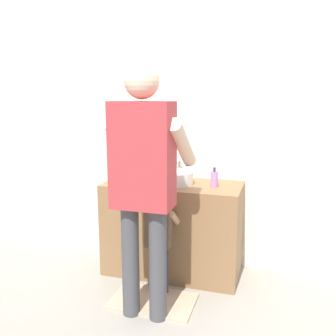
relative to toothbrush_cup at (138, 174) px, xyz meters
The scene contains 10 objects.
ground_plane 1.00m from the toothbrush_cup, 45.32° to the right, with size 14.00×14.00×0.00m, color #9E998E.
back_wall 0.65m from the toothbrush_cup, 37.57° to the left, with size 4.40×0.08×2.70m.
vanity_cabinet 0.58m from the toothbrush_cup, ahead, with size 1.18×0.54×0.81m, color olive.
sink_basin 0.36m from the toothbrush_cup, 11.70° to the right, with size 0.35×0.35×0.11m.
faucet 0.38m from the toothbrush_cup, 22.21° to the left, with size 0.18×0.14×0.18m.
toothbrush_cup is the anchor object (origin of this frame).
soap_bottle 0.71m from the toothbrush_cup, ahead, with size 0.06×0.06×0.16m.
bath_mat 1.10m from the toothbrush_cup, 59.96° to the right, with size 0.64×0.40×0.02m, color #CCAD8E.
child_toddler 0.67m from the toothbrush_cup, 52.49° to the right, with size 0.27×0.27×0.87m.
adult_parent 0.87m from the toothbrush_cup, 65.60° to the right, with size 0.55×0.57×1.77m.
Camera 1 is at (0.87, -2.72, 1.56)m, focal length 39.87 mm.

